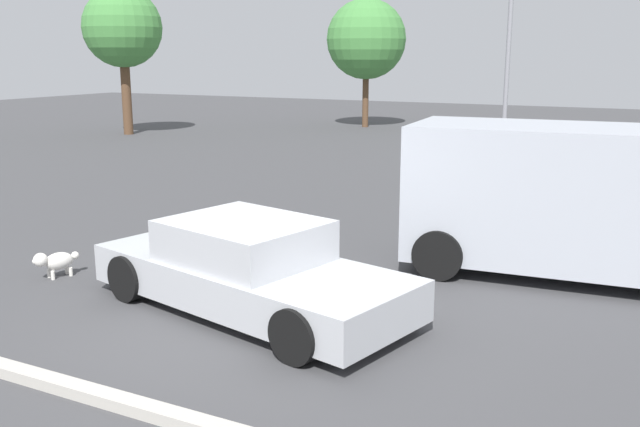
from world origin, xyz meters
TOP-DOWN VIEW (x-y plane):
  - ground_plane at (0.00, 0.00)m, footprint 80.00×80.00m
  - sedan_foreground at (-0.24, 0.19)m, footprint 4.77×2.73m
  - dog at (-3.58, 0.02)m, footprint 0.40×0.67m
  - van_white at (3.51, 3.67)m, footprint 5.37×2.53m
  - pedestrian at (0.80, 8.68)m, footprint 0.37×0.54m
  - parking_curb at (0.00, -2.60)m, footprint 8.16×0.20m
  - light_post_near at (-0.22, 14.70)m, footprint 0.44×0.44m
  - tree_back_left at (-8.34, 22.72)m, footprint 3.58×3.58m
  - tree_far_right at (-15.99, 15.43)m, footprint 3.21×3.21m

SIDE VIEW (x-z plane):
  - ground_plane at x=0.00m, z-range 0.00..0.00m
  - parking_curb at x=0.00m, z-range 0.00..0.12m
  - dog at x=-3.58m, z-range 0.05..0.47m
  - sedan_foreground at x=-0.24m, z-range -0.05..1.15m
  - pedestrian at x=0.80m, z-range 0.16..1.85m
  - van_white at x=3.51m, z-range 0.09..2.35m
  - tree_back_left at x=-8.34m, z-range 1.07..6.81m
  - tree_far_right at x=-15.99m, z-range 1.33..7.28m
  - light_post_near at x=-0.22m, z-range 1.18..7.97m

